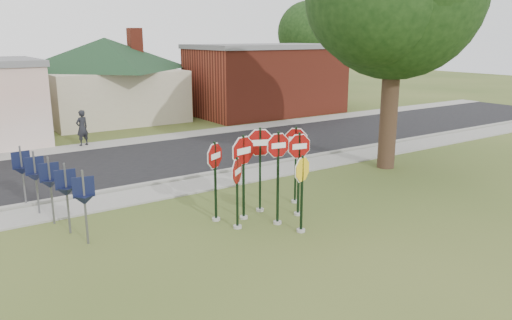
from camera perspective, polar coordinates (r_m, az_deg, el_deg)
ground at (r=14.00m, az=4.67°, el=-8.29°), size 120.00×120.00×0.00m
sidewalk_near at (r=18.35m, az=-6.12°, el=-2.77°), size 60.00×1.60×0.06m
road at (r=22.29m, az=-11.59°, el=0.01°), size 60.00×7.00×0.04m
sidewalk_far at (r=26.23m, az=-15.24°, el=1.92°), size 60.00×1.60×0.06m
curb at (r=19.19m, az=-7.54°, el=-1.93°), size 60.00×0.20×0.14m
stop_sign_center at (r=14.07m, az=2.53°, el=-0.69°), size 0.96×0.24×2.81m
stop_sign_yellow at (r=13.63m, az=5.27°, el=-2.89°), size 0.92×0.34×2.28m
stop_sign_left at (r=13.86m, az=-2.17°, el=-2.80°), size 0.79×0.64×2.17m
stop_sign_right at (r=14.85m, az=4.92°, el=-0.31°), size 1.00×0.24×2.65m
stop_sign_back_right at (r=15.10m, az=0.47°, el=0.40°), size 1.07×0.47×2.76m
stop_sign_back_left at (r=14.48m, az=-1.45°, el=-0.47°), size 1.15×0.26×2.67m
stop_sign_far_right at (r=15.99m, az=4.57°, el=0.62°), size 0.70×0.74×2.61m
stop_sign_far_left at (r=14.42m, az=-4.69°, el=-1.23°), size 0.92×0.51×2.48m
route_sign_row at (r=15.37m, az=-22.46°, el=-2.47°), size 1.43×4.63×2.00m
building_house at (r=33.67m, az=-16.77°, el=10.62°), size 11.60×11.60×6.20m
building_brick at (r=35.08m, az=1.14°, el=9.27°), size 10.20×6.20×4.75m
bg_tree_right at (r=47.02m, az=6.00°, el=14.28°), size 5.60×5.60×8.40m
pedestrian at (r=25.83m, az=-19.25°, el=3.49°), size 0.75×0.62×1.75m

